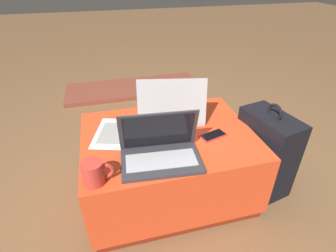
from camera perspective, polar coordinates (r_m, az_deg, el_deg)
ground_plane at (r=1.67m, az=0.05°, el=-13.42°), size 14.00×14.00×0.00m
ottoman at (r=1.53m, az=0.05°, el=-8.04°), size 0.91×0.69×0.41m
laptop_near at (r=1.21m, az=-1.72°, el=-5.28°), size 0.38×0.26×0.23m
laptop_far at (r=1.51m, az=0.69°, el=3.44°), size 0.42×0.33×0.27m
cell_phone at (r=1.41m, az=9.78°, el=-2.03°), size 0.16×0.11×0.01m
backpack at (r=1.66m, az=20.59°, el=-5.46°), size 0.30×0.37×0.56m
paper_sheet at (r=1.44m, az=-11.39°, el=-1.48°), size 0.29×0.34×0.00m
coffee_mug at (r=1.13m, az=-15.73°, el=-9.76°), size 0.13×0.09×0.10m
fireplace_hearth at (r=2.89m, az=-7.53°, el=8.15°), size 1.40×0.50×0.04m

